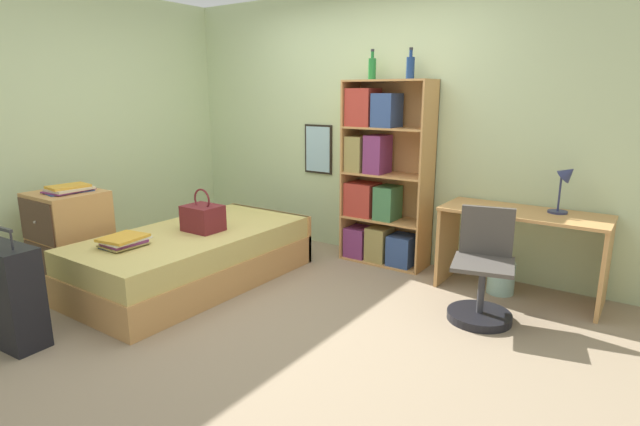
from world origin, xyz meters
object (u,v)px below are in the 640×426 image
(handbag, at_px, (203,218))
(book_stack_on_bed, at_px, (124,241))
(dresser, at_px, (70,236))
(desk, at_px, (522,236))
(bottle_green, at_px, (372,68))
(bottle_brown, at_px, (410,67))
(suitcase, at_px, (9,296))
(magazine_pile_on_dresser, at_px, (69,189))
(bookcase, at_px, (378,181))
(waste_bin, at_px, (501,278))
(desk_chair, at_px, (482,285))
(desk_lamp, at_px, (566,181))
(bed, at_px, (196,257))

(handbag, relative_size, book_stack_on_bed, 1.02)
(dresser, distance_m, desk, 3.84)
(bottle_green, bearing_deg, bottle_brown, 0.03)
(handbag, bearing_deg, bottle_brown, 48.55)
(suitcase, height_order, bottle_brown, bottle_brown)
(magazine_pile_on_dresser, bearing_deg, suitcase, -49.08)
(book_stack_on_bed, relative_size, dresser, 0.46)
(dresser, distance_m, bookcase, 2.82)
(suitcase, height_order, dresser, suitcase)
(suitcase, relative_size, desk, 0.64)
(waste_bin, bearing_deg, handbag, -151.50)
(dresser, height_order, bottle_green, bottle_green)
(bookcase, height_order, waste_bin, bookcase)
(desk_chair, bearing_deg, desk, 79.90)
(dresser, height_order, desk_chair, desk_chair)
(book_stack_on_bed, distance_m, desk_lamp, 3.45)
(bookcase, bearing_deg, desk_lamp, 0.11)
(magazine_pile_on_dresser, bearing_deg, book_stack_on_bed, -2.79)
(desk, bearing_deg, dresser, -150.21)
(dresser, distance_m, waste_bin, 3.72)
(handbag, height_order, desk_lamp, desk_lamp)
(suitcase, distance_m, dresser, 1.18)
(magazine_pile_on_dresser, relative_size, desk, 0.30)
(desk_chair, bearing_deg, handbag, -164.00)
(dresser, xyz_separation_m, bottle_green, (1.84, 2.05, 1.45))
(handbag, height_order, desk, handbag)
(desk_chair, bearing_deg, suitcase, -138.28)
(desk_lamp, relative_size, desk_chair, 0.50)
(suitcase, xyz_separation_m, desk_lamp, (2.78, 2.86, 0.63))
(bookcase, bearing_deg, magazine_pile_on_dresser, -134.14)
(handbag, relative_size, bottle_brown, 1.36)
(bottle_green, bearing_deg, book_stack_on_bed, -116.03)
(dresser, bearing_deg, bookcase, 45.53)
(bookcase, xyz_separation_m, desk, (1.37, -0.09, -0.30))
(handbag, height_order, bookcase, bookcase)
(bed, xyz_separation_m, bottle_brown, (1.29, 1.46, 1.62))
(bottle_brown, relative_size, desk_lamp, 0.68)
(bed, bearing_deg, bookcase, 54.11)
(bookcase, bearing_deg, waste_bin, -6.53)
(suitcase, bearing_deg, bottle_green, 70.45)
(suitcase, height_order, bookcase, bookcase)
(handbag, xyz_separation_m, desk, (2.34, 1.26, -0.08))
(handbag, relative_size, bottle_green, 1.34)
(magazine_pile_on_dresser, distance_m, desk, 3.80)
(waste_bin, bearing_deg, bookcase, 173.47)
(magazine_pile_on_dresser, distance_m, bottle_green, 2.90)
(handbag, distance_m, book_stack_on_bed, 0.69)
(dresser, height_order, bottle_brown, bottle_brown)
(dresser, bearing_deg, desk_chair, 21.78)
(book_stack_on_bed, xyz_separation_m, magazine_pile_on_dresser, (-0.79, 0.04, 0.32))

